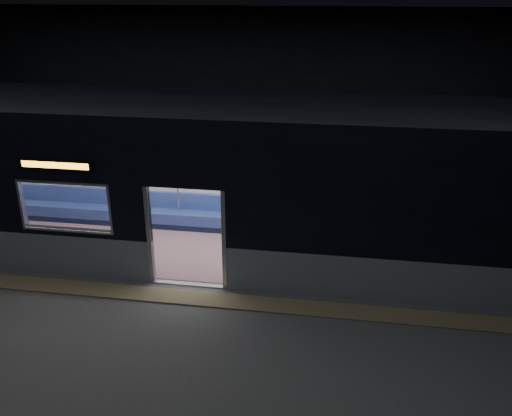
# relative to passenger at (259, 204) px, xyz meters

# --- Properties ---
(station_floor) EXTENTS (24.00, 14.00, 0.01)m
(station_floor) POSITION_rel_passenger_xyz_m (-1.03, -3.55, -0.81)
(station_floor) COLOR #47494C
(station_floor) RESTS_ON ground
(station_envelope) EXTENTS (24.00, 14.00, 5.00)m
(station_envelope) POSITION_rel_passenger_xyz_m (-1.03, -3.55, 2.86)
(station_envelope) COLOR black
(station_envelope) RESTS_ON station_floor
(tactile_strip) EXTENTS (22.80, 0.50, 0.03)m
(tactile_strip) POSITION_rel_passenger_xyz_m (-1.03, -3.00, -0.79)
(tactile_strip) COLOR #8C7F59
(tactile_strip) RESTS_ON station_floor
(metro_car) EXTENTS (18.00, 3.04, 3.35)m
(metro_car) POSITION_rel_passenger_xyz_m (-1.03, -1.00, 1.04)
(metro_car) COLOR gray
(metro_car) RESTS_ON station_floor
(passenger) EXTENTS (0.45, 0.72, 1.38)m
(passenger) POSITION_rel_passenger_xyz_m (0.00, 0.00, 0.00)
(passenger) COLOR black
(passenger) RESTS_ON metro_car
(handbag) EXTENTS (0.33, 0.30, 0.14)m
(handbag) POSITION_rel_passenger_xyz_m (0.03, -0.23, -0.12)
(handbag) COLOR black
(handbag) RESTS_ON passenger
(transit_map) EXTENTS (1.04, 0.03, 0.68)m
(transit_map) POSITION_rel_passenger_xyz_m (1.71, 0.31, 0.69)
(transit_map) COLOR white
(transit_map) RESTS_ON metro_car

